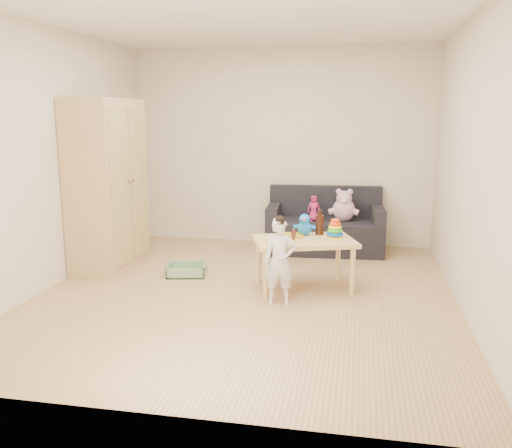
% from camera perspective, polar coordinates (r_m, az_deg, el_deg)
% --- Properties ---
extents(room, '(4.50, 4.50, 4.50)m').
position_cam_1_polar(room, '(5.11, -1.09, 6.63)').
color(room, tan).
rests_on(room, ground).
extents(wardrobe, '(0.53, 1.06, 1.90)m').
position_cam_1_polar(wardrobe, '(6.32, -15.36, 3.97)').
color(wardrobe, tan).
rests_on(wardrobe, ground).
extents(sofa, '(1.50, 0.82, 0.41)m').
position_cam_1_polar(sofa, '(6.99, 7.22, -1.24)').
color(sofa, black).
rests_on(sofa, ground).
extents(play_table, '(1.12, 0.90, 0.51)m').
position_cam_1_polar(play_table, '(5.46, 5.05, -4.23)').
color(play_table, '#DEC57A').
rests_on(play_table, ground).
extents(storage_bin, '(0.47, 0.39, 0.12)m').
position_cam_1_polar(storage_bin, '(5.98, -7.32, -4.82)').
color(storage_bin, gray).
rests_on(storage_bin, ground).
extents(toddler, '(0.32, 0.24, 0.79)m').
position_cam_1_polar(toddler, '(4.99, 2.52, -4.06)').
color(toddler, silver).
rests_on(toddler, ground).
extents(pink_bear, '(0.33, 0.30, 0.34)m').
position_cam_1_polar(pink_bear, '(6.91, 9.24, 1.74)').
color(pink_bear, '#DAA1C5').
rests_on(pink_bear, sofa).
extents(doll, '(0.18, 0.14, 0.32)m').
position_cam_1_polar(doll, '(6.85, 6.10, 1.64)').
color(doll, '#C92569').
rests_on(doll, sofa).
extents(ring_stacker, '(0.17, 0.17, 0.19)m').
position_cam_1_polar(ring_stacker, '(5.48, 8.31, -0.65)').
color(ring_stacker, '#DFC00B').
rests_on(ring_stacker, play_table).
extents(brown_bottle, '(0.09, 0.09, 0.26)m').
position_cam_1_polar(brown_bottle, '(5.61, 6.71, 0.00)').
color(brown_bottle, black).
rests_on(brown_bottle, play_table).
extents(blue_plush, '(0.20, 0.16, 0.22)m').
position_cam_1_polar(blue_plush, '(5.57, 5.14, -0.01)').
color(blue_plush, '#1C88FF').
rests_on(blue_plush, play_table).
extents(wooden_figure, '(0.06, 0.06, 0.12)m').
position_cam_1_polar(wooden_figure, '(5.33, 3.98, -1.08)').
color(wooden_figure, brown).
rests_on(wooden_figure, play_table).
extents(yellow_book, '(0.25, 0.25, 0.02)m').
position_cam_1_polar(yellow_book, '(5.52, 3.84, -1.19)').
color(yellow_book, gold).
rests_on(yellow_book, play_table).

